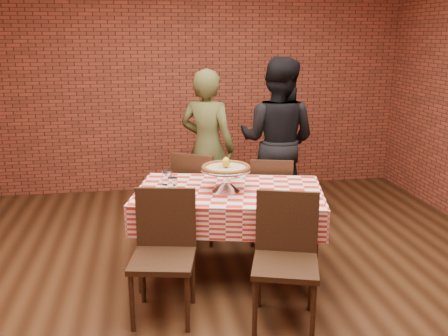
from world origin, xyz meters
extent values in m
plane|color=black|center=(0.00, 0.00, 0.00)|extent=(6.00, 6.00, 0.00)
plane|color=brown|center=(0.00, 3.00, 1.45)|extent=(5.50, 0.00, 5.50)
cube|color=#3A2315|center=(0.04, 0.47, 0.38)|extent=(1.68, 1.22, 0.75)
cylinder|color=beige|center=(0.01, 0.45, 0.95)|extent=(0.43, 0.43, 0.03)
ellipsoid|color=yellow|center=(0.01, 0.45, 1.00)|extent=(0.07, 0.07, 0.09)
cylinder|color=white|center=(-0.43, 0.46, 0.82)|extent=(0.10, 0.10, 0.13)
cylinder|color=white|center=(-0.46, 0.69, 0.82)|extent=(0.10, 0.10, 0.13)
cylinder|color=white|center=(0.52, 0.26, 0.76)|extent=(0.17, 0.17, 0.01)
cube|color=white|center=(0.60, 0.18, 0.76)|extent=(0.05, 0.04, 0.00)
cube|color=white|center=(0.61, 0.21, 0.76)|extent=(0.06, 0.06, 0.00)
cube|color=silver|center=(0.17, 0.77, 0.83)|extent=(0.11, 0.09, 0.15)
imported|color=#4C5028|center=(0.02, 1.71, 0.84)|extent=(0.73, 0.66, 1.67)
imported|color=black|center=(0.77, 1.67, 0.89)|extent=(1.09, 1.03, 1.78)
camera|label=1|loc=(-0.62, -3.35, 2.00)|focal=39.26mm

